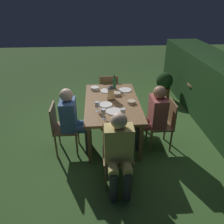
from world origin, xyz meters
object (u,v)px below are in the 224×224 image
chair_side_right_b (164,122)px  bowl_salad (117,94)px  wine_glass_c (123,112)px  plate_c (107,91)px  wine_glass_a (103,112)px  wine_glass_b (97,105)px  potted_plant_by_hedge (164,84)px  plate_b (125,90)px  bowl_olives (95,88)px  chair_side_left_b (62,126)px  bowl_bread (131,102)px  side_table (199,93)px  ice_bucket (202,80)px  dining_table (112,104)px  person_in_blue (73,118)px  person_in_rust (154,115)px  person_in_mustard (119,150)px  plate_d (106,105)px  chair_head_near (109,91)px  chair_head_far (117,150)px  plate_a (114,111)px  green_bottle_on_table (114,83)px  lantern_centerpiece (111,91)px

chair_side_right_b → bowl_salad: 1.02m
wine_glass_c → plate_c: size_ratio=0.70×
chair_side_right_b → wine_glass_a: 1.13m
wine_glass_b → potted_plant_by_hedge: 2.73m
plate_b → bowl_olives: bowl_olives is taller
chair_side_left_b → bowl_bread: bearing=102.0°
chair_side_right_b → bowl_salad: (-0.62, -0.76, 0.28)m
side_table → ice_bucket: size_ratio=1.82×
dining_table → plate_b: (-0.47, 0.29, 0.06)m
person_in_blue → person_in_rust: bearing=90.0°
chair_side_right_b → wine_glass_b: wine_glass_b is taller
dining_table → person_in_rust: bearing=61.2°
person_in_mustard → dining_table: bearing=-180.0°
bowl_olives → bowl_bread: bowl_olives is taller
chair_side_right_b → bowl_olives: 1.52m
plate_d → side_table: 2.48m
chair_side_left_b → bowl_olives: bearing=148.4°
person_in_mustard → bowl_salad: 1.53m
person_in_mustard → chair_head_near: (-2.34, -0.00, -0.15)m
person_in_blue → chair_head_near: bearing=155.0°
bowl_salad → plate_c: bearing=-138.2°
chair_head_far → side_table: (-2.03, 2.07, -0.07)m
chair_side_right_b → side_table: (-1.33, 1.20, -0.07)m
person_in_blue → plate_b: 1.29m
potted_plant_by_hedge → person_in_mustard: bearing=-26.4°
chair_side_left_b → bowl_salad: chair_side_left_b is taller
wine_glass_a → plate_a: 0.30m
green_bottle_on_table → plate_b: size_ratio=1.12×
person_in_rust → plate_d: bearing=-105.6°
chair_head_near → bowl_olives: bearing=-30.2°
bowl_bread → person_in_blue: bearing=-75.8°
chair_head_far → plate_d: size_ratio=3.77×
person_in_rust → green_bottle_on_table: person_in_rust is taller
bowl_olives → bowl_salad: size_ratio=1.03×
person_in_rust → wine_glass_b: (-0.00, -0.93, 0.22)m
plate_d → wine_glass_c: bearing=26.4°
chair_head_near → plate_b: size_ratio=3.37×
plate_c → potted_plant_by_hedge: 2.01m
wine_glass_a → potted_plant_by_hedge: wine_glass_a is taller
plate_d → chair_side_right_b: bearing=77.3°
chair_head_far → person_in_blue: bearing=-136.2°
lantern_centerpiece → side_table: size_ratio=0.42×
wine_glass_c → plate_c: wine_glass_c is taller
wine_glass_b → plate_a: (0.03, 0.27, -0.11)m
person_in_mustard → lantern_centerpiece: 1.38m
chair_side_left_b → potted_plant_by_hedge: (-2.05, 2.33, -0.12)m
green_bottle_on_table → bowl_bread: size_ratio=2.04×
chair_head_far → lantern_centerpiece: size_ratio=3.28×
wine_glass_a → plate_a: size_ratio=0.65×
lantern_centerpiece → wine_glass_b: lantern_centerpiece is taller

